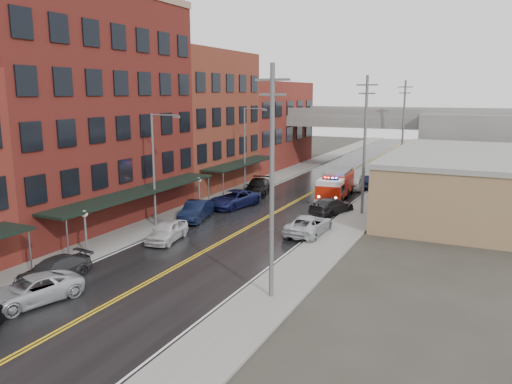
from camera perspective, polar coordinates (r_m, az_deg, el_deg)
The scene contains 31 objects.
road at distance 42.53m, azimuth 0.91°, elevation -3.08°, with size 11.00×160.00×0.02m, color black.
sidewalk_left at distance 45.91m, azimuth -7.43°, elevation -2.01°, with size 3.00×160.00×0.15m, color slate.
sidewalk_right at distance 40.16m, azimuth 10.46°, elevation -4.05°, with size 3.00×160.00×0.15m, color slate.
curb_left at distance 45.06m, azimuth -5.66°, elevation -2.22°, with size 0.30×160.00×0.15m, color gray.
curb_right at distance 40.59m, azimuth 8.21°, elevation -3.81°, with size 0.30×160.00×0.15m, color gray.
brick_building_b at distance 43.00m, azimuth -19.71°, elevation 8.55°, with size 9.00×20.00×18.00m, color maroon.
brick_building_c at distance 56.85m, azimuth -7.03°, elevation 8.14°, with size 9.00×15.00×15.00m, color brown.
brick_building_far at distance 72.32m, azimuth 0.45°, elevation 7.70°, with size 9.00×20.00×12.00m, color maroon.
tan_building at distance 48.23m, azimuth 23.73°, elevation 0.70°, with size 14.00×22.00×5.00m, color #93784F.
right_far_block at distance 77.83m, azimuth 26.02°, elevation 5.34°, with size 18.00×30.00×8.00m, color slate.
awning_1 at distance 39.84m, azimuth -13.19°, elevation 0.02°, with size 2.60×18.00×3.09m.
awning_2 at distance 54.43m, azimuth -1.72°, elevation 3.30°, with size 2.60×13.00×3.09m.
globe_lamp_1 at distance 34.17m, azimuth -18.96°, elevation -3.34°, with size 0.44×0.44×3.12m.
globe_lamp_2 at distance 44.97m, azimuth -6.54°, elevation 0.65°, with size 0.44×0.44×3.12m.
street_lamp_1 at distance 39.69m, azimuth -11.37°, elevation 3.27°, with size 2.64×0.22×9.00m.
street_lamp_2 at distance 53.30m, azimuth -1.07°, elevation 5.51°, with size 2.64×0.22×9.00m.
utility_pole_0 at distance 24.93m, azimuth 1.83°, elevation 1.39°, with size 1.80×0.24×12.00m.
utility_pole_1 at distance 43.85m, azimuth 12.32°, elevation 5.46°, with size 1.80×0.24×12.00m.
utility_pole_2 at distance 63.44m, azimuth 16.46°, elevation 7.01°, with size 1.80×0.24×12.00m.
overpass at distance 71.72m, azimuth 11.60°, elevation 7.43°, with size 40.00×10.00×7.50m.
fire_truck at distance 50.79m, azimuth 9.08°, elevation 0.88°, with size 3.55×7.78×2.78m.
parked_car_left_2 at distance 28.31m, azimuth -24.24°, elevation -10.21°, with size 2.31×5.00×1.39m, color #AEB1B6.
parked_car_left_3 at distance 30.97m, azimuth -22.15°, elevation -8.26°, with size 1.86×4.58×1.33m, color #2B2B2E.
parked_car_left_4 at distance 36.74m, azimuth -10.12°, elevation -4.40°, with size 1.77×4.40×1.50m, color silver.
parked_car_left_5 at distance 42.24m, azimuth -6.87°, elevation -2.15°, with size 1.71×4.90×1.61m, color black.
parked_car_left_6 at distance 46.66m, azimuth -2.56°, elevation -0.81°, with size 2.62×5.68×1.58m, color #111643.
parked_car_left_7 at distance 52.51m, azimuth 0.18°, elevation 0.59°, with size 2.26×5.56×1.61m, color black.
parked_car_right_0 at distance 38.00m, azimuth 6.03°, elevation -3.75°, with size 2.50×5.41×1.50m, color #B4B7BC.
parked_car_right_1 at distance 44.61m, azimuth 8.63°, elevation -1.58°, with size 2.03×4.99×1.45m, color #2A2A2C.
parked_car_right_2 at distance 56.15m, azimuth 11.48°, elevation 1.05°, with size 1.86×4.62×1.57m, color white.
parked_car_right_3 at distance 57.52m, azimuth 12.62°, elevation 1.19°, with size 1.56×4.46×1.47m, color black.
Camera 1 is at (16.94, -7.54, 10.62)m, focal length 35.00 mm.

